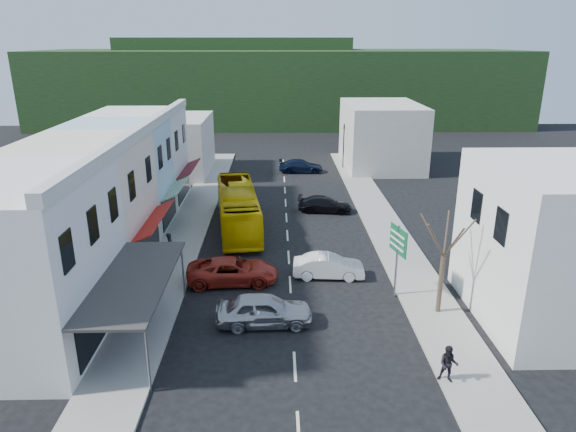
% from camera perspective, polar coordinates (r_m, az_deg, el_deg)
% --- Properties ---
extents(ground, '(120.00, 120.00, 0.00)m').
position_cam_1_polar(ground, '(30.46, 0.24, -7.61)').
color(ground, black).
rests_on(ground, ground).
extents(sidewalk_left, '(3.00, 52.00, 0.15)m').
position_cam_1_polar(sidewalk_left, '(40.19, -10.88, -1.08)').
color(sidewalk_left, gray).
rests_on(sidewalk_left, ground).
extents(sidewalk_right, '(3.00, 52.00, 0.15)m').
position_cam_1_polar(sidewalk_right, '(40.46, 10.56, -0.93)').
color(sidewalk_right, gray).
rests_on(sidewalk_right, ground).
extents(shopfront_row, '(8.25, 30.00, 8.00)m').
position_cam_1_polar(shopfront_row, '(35.64, -20.49, 2.07)').
color(shopfront_row, silver).
rests_on(shopfront_row, ground).
extents(right_building, '(8.00, 9.00, 8.00)m').
position_cam_1_polar(right_building, '(28.88, 28.38, -2.90)').
color(right_building, silver).
rests_on(right_building, ground).
extents(distant_block_left, '(8.00, 10.00, 6.00)m').
position_cam_1_polar(distant_block_left, '(56.40, -12.87, 7.65)').
color(distant_block_left, '#B7B2A8').
rests_on(distant_block_left, ground).
extents(distant_block_right, '(8.00, 12.00, 7.00)m').
position_cam_1_polar(distant_block_right, '(59.28, 10.31, 8.85)').
color(distant_block_right, '#B7B2A8').
rests_on(distant_block_right, ground).
extents(hillside, '(80.00, 26.00, 14.00)m').
position_cam_1_polar(hillside, '(92.57, -1.74, 14.71)').
color(hillside, '#193114').
rests_on(hillside, ground).
extents(bus, '(3.99, 11.83, 3.10)m').
position_cam_1_polar(bus, '(39.00, -5.60, 0.84)').
color(bus, '#DFB405').
rests_on(bus, ground).
extents(car_silver, '(4.46, 1.95, 1.40)m').
position_cam_1_polar(car_silver, '(26.22, -2.67, -10.60)').
color(car_silver, '#AEAEB3').
rests_on(car_silver, ground).
extents(car_white, '(4.51, 2.08, 1.40)m').
position_cam_1_polar(car_white, '(31.16, 4.53, -5.60)').
color(car_white, silver).
rests_on(car_white, ground).
extents(car_red, '(4.70, 2.16, 1.40)m').
position_cam_1_polar(car_red, '(30.59, -6.19, -6.15)').
color(car_red, maroon).
rests_on(car_red, ground).
extents(car_black_near, '(4.71, 2.43, 1.40)m').
position_cam_1_polar(car_black_near, '(42.86, 4.11, 1.37)').
color(car_black_near, black).
rests_on(car_black_near, ground).
extents(car_navy_far, '(4.53, 1.91, 1.40)m').
position_cam_1_polar(car_navy_far, '(55.80, 1.44, 5.58)').
color(car_navy_far, black).
rests_on(car_navy_far, ground).
extents(pedestrian_left, '(0.48, 0.65, 1.70)m').
position_cam_1_polar(pedestrian_left, '(33.96, -12.94, -3.36)').
color(pedestrian_left, black).
rests_on(pedestrian_left, sidewalk_left).
extents(pedestrian_right, '(0.81, 0.66, 1.70)m').
position_cam_1_polar(pedestrian_right, '(22.98, 17.41, -15.38)').
color(pedestrian_right, black).
rests_on(pedestrian_right, sidewalk_right).
extents(direction_sign, '(1.10, 2.00, 4.23)m').
position_cam_1_polar(direction_sign, '(28.82, 11.99, -5.02)').
color(direction_sign, '#115632').
rests_on(direction_sign, ground).
extents(street_tree, '(3.28, 3.28, 6.56)m').
position_cam_1_polar(street_tree, '(27.16, 16.89, -4.29)').
color(street_tree, '#35281E').
rests_on(street_tree, ground).
extents(traffic_signal, '(0.65, 1.08, 5.00)m').
position_cam_1_polar(traffic_signal, '(57.27, 6.19, 7.67)').
color(traffic_signal, black).
rests_on(traffic_signal, ground).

